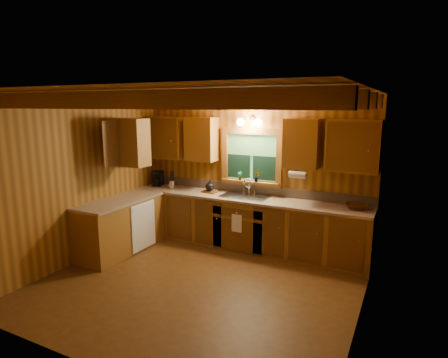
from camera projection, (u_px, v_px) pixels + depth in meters
room at (197, 193)px, 4.97m from camera, size 4.20×4.20×4.20m
ceiling_beams at (195, 101)px, 4.75m from camera, size 4.20×2.54×0.18m
base_cabinets at (211, 224)px, 6.48m from camera, size 4.20×2.22×0.86m
countertop at (212, 199)px, 6.40m from camera, size 4.20×2.24×0.04m
backsplash at (251, 189)px, 6.69m from camera, size 4.20×0.02×0.16m
dishwasher_panel at (143, 226)px, 6.39m from camera, size 0.02×0.60×0.80m
upper_cabinets at (211, 141)px, 6.37m from camera, size 4.19×1.77×0.78m
window at (252, 158)px, 6.57m from camera, size 1.12×0.08×1.00m
window_sill at (250, 182)px, 6.60m from camera, size 1.06×0.14×0.04m
wall_sconce at (249, 122)px, 6.34m from camera, size 0.45×0.21×0.17m
paper_towel_roll at (297, 175)px, 5.90m from camera, size 0.27×0.11×0.11m
dish_towel at (237, 223)px, 6.23m from camera, size 0.18×0.01×0.30m
sink at (245, 199)px, 6.46m from camera, size 0.82×0.48×0.43m
coffee_maker at (158, 178)px, 7.34m from camera, size 0.16×0.21×0.29m
utensil_crock at (172, 184)px, 7.11m from camera, size 0.12×0.12×0.33m
cutting_board at (210, 192)px, 6.78m from camera, size 0.29×0.22×0.02m
teakettle at (210, 187)px, 6.76m from camera, size 0.16×0.16×0.20m
wicker_basket at (357, 206)px, 5.69m from camera, size 0.36×0.36×0.08m
potted_plant_left at (240, 176)px, 6.63m from camera, size 0.10×0.08×0.16m
potted_plant_right at (257, 177)px, 6.50m from camera, size 0.11×0.10×0.17m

